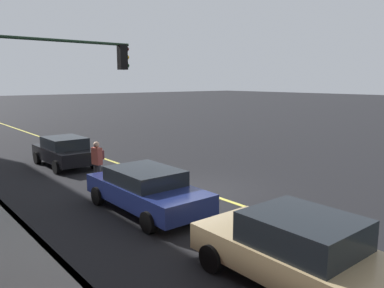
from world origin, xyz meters
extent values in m
plane|color=black|center=(0.00, 0.00, 0.00)|extent=(200.00, 200.00, 0.00)
cube|color=slate|center=(0.00, 6.08, 0.07)|extent=(80.00, 0.16, 0.15)
cube|color=#D8CC4C|center=(0.00, 0.00, 0.01)|extent=(80.00, 0.16, 0.01)
cube|color=tan|center=(-6.07, 2.75, 0.59)|extent=(4.11, 1.87, 0.58)
cube|color=black|center=(-6.31, 2.75, 1.18)|extent=(2.07, 1.72, 0.60)
cylinder|color=black|center=(-4.72, 3.66, 0.30)|extent=(0.60, 0.22, 0.60)
cylinder|color=black|center=(-4.72, 1.83, 0.30)|extent=(0.60, 0.22, 0.60)
cylinder|color=black|center=(-7.43, 1.83, 0.30)|extent=(0.60, 0.22, 0.60)
cube|color=navy|center=(-0.59, 2.64, 0.59)|extent=(4.59, 1.85, 0.58)
cube|color=black|center=(-0.52, 2.64, 1.11)|extent=(2.29, 1.71, 0.45)
cylinder|color=black|center=(0.93, 3.55, 0.30)|extent=(0.60, 0.22, 0.60)
cylinder|color=black|center=(0.93, 1.74, 0.30)|extent=(0.60, 0.22, 0.60)
cylinder|color=black|center=(-2.11, 3.55, 0.30)|extent=(0.60, 0.22, 0.60)
cylinder|color=black|center=(-2.11, 1.74, 0.30)|extent=(0.60, 0.22, 0.60)
cube|color=black|center=(7.23, 2.22, 0.60)|extent=(3.98, 1.76, 0.59)
cube|color=black|center=(7.14, 2.22, 1.14)|extent=(2.04, 1.62, 0.50)
cylinder|color=black|center=(8.55, 3.07, 0.30)|extent=(0.60, 0.22, 0.60)
cylinder|color=black|center=(8.55, 1.36, 0.30)|extent=(0.60, 0.22, 0.60)
cylinder|color=black|center=(5.92, 3.07, 0.30)|extent=(0.60, 0.22, 0.60)
cylinder|color=black|center=(5.92, 1.36, 0.30)|extent=(0.60, 0.22, 0.60)
cylinder|color=#383838|center=(2.84, 2.56, 0.43)|extent=(0.16, 0.16, 0.86)
cylinder|color=#383838|center=(3.07, 2.60, 0.43)|extent=(0.16, 0.16, 0.86)
cube|color=#993F33|center=(2.96, 2.58, 1.19)|extent=(0.45, 0.29, 0.65)
sphere|color=tan|center=(2.96, 2.58, 1.63)|extent=(0.23, 0.23, 0.23)
cube|color=#592626|center=(2.99, 2.41, 1.22)|extent=(0.28, 0.20, 0.34)
cylinder|color=#1E3823|center=(2.36, 3.92, 5.32)|extent=(0.10, 4.96, 0.10)
cube|color=black|center=(2.36, 1.69, 4.87)|extent=(0.28, 0.30, 0.90)
sphere|color=#360605|center=(2.36, 1.51, 5.17)|extent=(0.18, 0.18, 0.18)
sphere|color=gold|center=(2.36, 1.51, 4.87)|extent=(0.18, 0.18, 0.18)
sphere|color=black|center=(2.36, 1.51, 4.57)|extent=(0.18, 0.18, 0.18)
camera|label=1|loc=(-10.30, 8.80, 4.03)|focal=35.68mm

